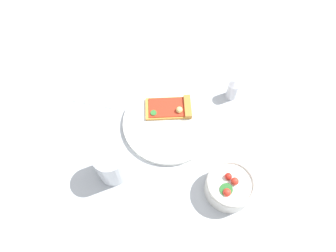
% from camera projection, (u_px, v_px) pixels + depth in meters
% --- Properties ---
extents(ground_plane, '(2.40, 2.40, 0.00)m').
position_uv_depth(ground_plane, '(163.00, 127.00, 0.91)').
color(ground_plane, '#B2B7BC').
rests_on(ground_plane, ground).
extents(plate, '(0.27, 0.27, 0.01)m').
position_uv_depth(plate, '(169.00, 122.00, 0.91)').
color(plate, silver).
rests_on(plate, ground_plane).
extents(pizza_slice_main, '(0.09, 0.14, 0.03)m').
position_uv_depth(pizza_slice_main, '(172.00, 108.00, 0.92)').
color(pizza_slice_main, gold).
rests_on(pizza_slice_main, plate).
extents(salad_bowl, '(0.12, 0.12, 0.07)m').
position_uv_depth(salad_bowl, '(230.00, 186.00, 0.79)').
color(salad_bowl, white).
rests_on(salad_bowl, ground_plane).
extents(soda_glass, '(0.08, 0.08, 0.10)m').
position_uv_depth(soda_glass, '(111.00, 165.00, 0.80)').
color(soda_glass, silver).
rests_on(soda_glass, ground_plane).
extents(paper_napkin, '(0.14, 0.17, 0.00)m').
position_uv_depth(paper_napkin, '(101.00, 89.00, 0.98)').
color(paper_napkin, white).
rests_on(paper_napkin, ground_plane).
extents(pepper_shaker, '(0.03, 0.03, 0.07)m').
position_uv_depth(pepper_shaker, '(233.00, 89.00, 0.94)').
color(pepper_shaker, silver).
rests_on(pepper_shaker, ground_plane).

